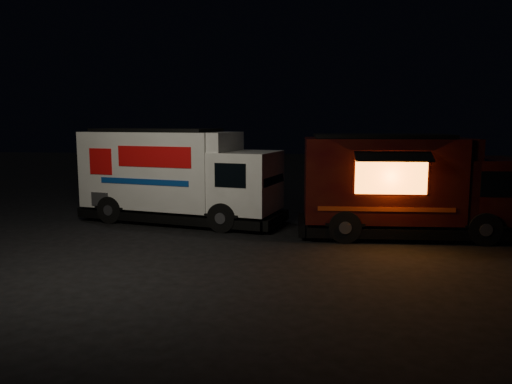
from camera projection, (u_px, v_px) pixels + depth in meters
name	position (u px, v px, depth m)	size (l,w,h in m)	color
ground	(239.00, 243.00, 14.12)	(80.00, 80.00, 0.00)	black
white_truck	(181.00, 176.00, 16.92)	(7.00, 2.39, 3.17)	white
red_truck	(409.00, 185.00, 14.82)	(6.52, 2.40, 3.03)	#39120A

